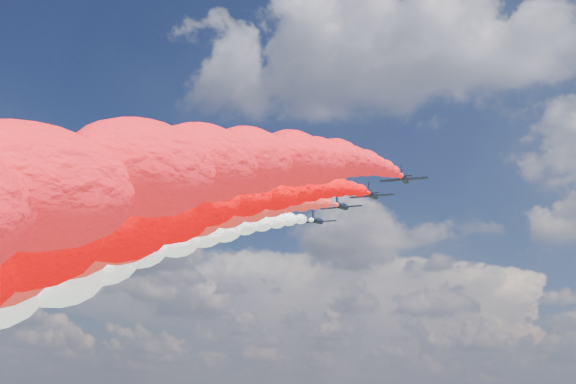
% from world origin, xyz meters
% --- Properties ---
extents(jet_0, '(9.87, 13.20, 5.16)m').
position_xyz_m(jet_0, '(-27.27, -3.70, 111.34)').
color(jet_0, black).
extents(jet_1, '(9.42, 12.88, 5.16)m').
position_xyz_m(jet_1, '(-18.49, 2.45, 111.34)').
color(jet_1, black).
extents(trail_1, '(7.20, 117.41, 42.71)m').
position_xyz_m(trail_1, '(-18.49, -57.85, 92.55)').
color(trail_1, blue).
extents(jet_2, '(10.03, 13.31, 5.16)m').
position_xyz_m(jet_2, '(-9.77, 13.53, 111.34)').
color(jet_2, black).
extents(trail_2, '(7.20, 117.41, 42.71)m').
position_xyz_m(trail_2, '(-9.77, -46.78, 92.55)').
color(trail_2, blue).
extents(jet_3, '(10.03, 13.32, 5.16)m').
position_xyz_m(jet_3, '(0.62, 8.46, 111.34)').
color(jet_3, black).
extents(trail_3, '(7.20, 117.41, 42.71)m').
position_xyz_m(trail_3, '(0.62, -51.84, 92.55)').
color(trail_3, white).
extents(jet_4, '(9.99, 13.29, 5.16)m').
position_xyz_m(jet_4, '(1.35, 22.72, 111.34)').
color(jet_4, black).
extents(trail_4, '(7.20, 117.41, 42.71)m').
position_xyz_m(trail_4, '(1.35, -37.58, 92.55)').
color(trail_4, silver).
extents(jet_5, '(9.39, 12.86, 5.16)m').
position_xyz_m(jet_5, '(10.07, 11.89, 111.34)').
color(jet_5, black).
extents(trail_5, '(7.20, 117.41, 42.71)m').
position_xyz_m(trail_5, '(10.07, -48.42, 92.55)').
color(trail_5, red).
extents(jet_6, '(9.87, 13.20, 5.16)m').
position_xyz_m(jet_6, '(18.38, 5.28, 111.34)').
color(jet_6, black).
extents(trail_6, '(7.20, 117.41, 42.71)m').
position_xyz_m(trail_6, '(18.38, -55.02, 92.55)').
color(trail_6, '#EB0104').
extents(jet_7, '(10.02, 13.31, 5.16)m').
position_xyz_m(jet_7, '(26.49, -3.95, 111.34)').
color(jet_7, black).
extents(trail_7, '(7.20, 117.41, 42.71)m').
position_xyz_m(trail_7, '(26.49, -64.25, 92.55)').
color(trail_7, red).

